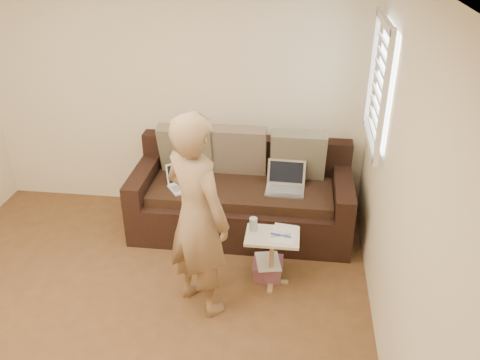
{
  "coord_description": "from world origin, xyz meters",
  "views": [
    {
      "loc": [
        1.3,
        -2.63,
        2.97
      ],
      "look_at": [
        0.8,
        1.4,
        0.78
      ],
      "focal_mm": 37.64,
      "sensor_mm": 36.0,
      "label": 1
    }
  ],
  "objects": [
    {
      "name": "wall_right",
      "position": [
        2.0,
        0.0,
        1.3
      ],
      "size": [
        0.0,
        4.5,
        4.5
      ],
      "primitive_type": "plane",
      "rotation": [
        1.57,
        0.0,
        -1.57
      ],
      "color": "beige",
      "rests_on": "ground"
    },
    {
      "name": "side_table",
      "position": [
        1.14,
        0.94,
        0.25
      ],
      "size": [
        0.46,
        0.32,
        0.51
      ],
      "primitive_type": null,
      "color": "silver",
      "rests_on": "ground"
    },
    {
      "name": "scissors",
      "position": [
        1.21,
        0.94,
        0.52
      ],
      "size": [
        0.19,
        0.12,
        0.02
      ],
      "primitive_type": null,
      "rotation": [
        0.0,
        0.0,
        0.1
      ],
      "color": "silver",
      "rests_on": "side_table"
    },
    {
      "name": "pillow_left",
      "position": [
        0.17,
        1.98,
        0.79
      ],
      "size": [
        0.55,
        0.29,
        0.57
      ],
      "primitive_type": null,
      "rotation": [
        0.28,
        0.0,
        0.0
      ],
      "color": "#665F4B",
      "rests_on": "sofa"
    },
    {
      "name": "pillow_mid",
      "position": [
        0.72,
        2.01,
        0.79
      ],
      "size": [
        0.55,
        0.27,
        0.57
      ],
      "primitive_type": null,
      "rotation": [
        0.24,
        0.0,
        0.0
      ],
      "color": "brown",
      "rests_on": "sofa"
    },
    {
      "name": "sofa",
      "position": [
        0.77,
        1.77,
        0.42
      ],
      "size": [
        2.2,
        0.95,
        0.85
      ],
      "primitive_type": null,
      "color": "black",
      "rests_on": "ground"
    },
    {
      "name": "pillow_right",
      "position": [
        1.32,
        1.97,
        0.79
      ],
      "size": [
        0.55,
        0.28,
        0.57
      ],
      "primitive_type": null,
      "rotation": [
        0.26,
        0.0,
        0.0
      ],
      "color": "#665F4B",
      "rests_on": "sofa"
    },
    {
      "name": "laptop_silver",
      "position": [
        1.21,
        1.7,
        0.52
      ],
      "size": [
        0.39,
        0.29,
        0.25
      ],
      "primitive_type": null,
      "rotation": [
        0.0,
        0.0,
        -0.03
      ],
      "color": "#B7BABC",
      "rests_on": "sofa"
    },
    {
      "name": "window_blinds",
      "position": [
        1.95,
        1.5,
        1.7
      ],
      "size": [
        0.12,
        0.88,
        1.08
      ],
      "primitive_type": null,
      "color": "white",
      "rests_on": "wall_right"
    },
    {
      "name": "paper_on_table",
      "position": [
        1.23,
        0.97,
        0.51
      ],
      "size": [
        0.25,
        0.33,
        0.0
      ],
      "primitive_type": null,
      "rotation": [
        0.0,
        0.0,
        -0.14
      ],
      "color": "white",
      "rests_on": "side_table"
    },
    {
      "name": "drinking_glass",
      "position": [
        0.97,
        1.0,
        0.57
      ],
      "size": [
        0.07,
        0.07,
        0.12
      ],
      "primitive_type": null,
      "color": "silver",
      "rests_on": "side_table"
    },
    {
      "name": "floor",
      "position": [
        0.0,
        0.0,
        0.0
      ],
      "size": [
        4.5,
        4.5,
        0.0
      ],
      "primitive_type": "plane",
      "color": "brown",
      "rests_on": "ground"
    },
    {
      "name": "person",
      "position": [
        0.56,
        0.61,
        0.87
      ],
      "size": [
        0.77,
        0.72,
        1.74
      ],
      "primitive_type": "imported",
      "rotation": [
        0.0,
        0.0,
        2.5
      ],
      "color": "#91774F",
      "rests_on": "ground"
    },
    {
      "name": "striped_box",
      "position": [
        1.1,
        1.02,
        0.08
      ],
      "size": [
        0.27,
        0.27,
        0.17
      ],
      "primitive_type": null,
      "color": "#DE2160",
      "rests_on": "ground"
    },
    {
      "name": "laptop_white",
      "position": [
        0.23,
        1.65,
        0.52
      ],
      "size": [
        0.4,
        0.38,
        0.23
      ],
      "primitive_type": null,
      "rotation": [
        0.0,
        0.0,
        0.62
      ],
      "color": "white",
      "rests_on": "sofa"
    },
    {
      "name": "wall_back",
      "position": [
        0.0,
        2.25,
        1.3
      ],
      "size": [
        4.0,
        0.0,
        4.0
      ],
      "primitive_type": "plane",
      "rotation": [
        1.57,
        0.0,
        0.0
      ],
      "color": "beige",
      "rests_on": "ground"
    }
  ]
}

